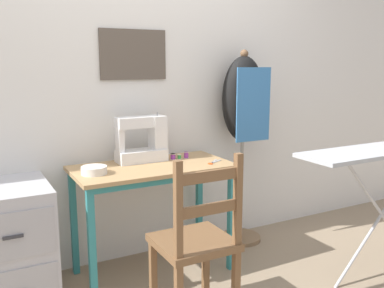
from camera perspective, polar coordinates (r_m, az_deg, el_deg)
The scene contains 12 objects.
ground_plane at distance 2.83m, azimuth -2.87°, elevation -18.62°, with size 14.00×14.00×0.00m, color gray.
wall_back at distance 3.00m, azimuth -7.96°, elevation 8.55°, with size 10.00×0.07×2.55m.
sewing_table at distance 2.79m, azimuth -5.17°, elevation -4.95°, with size 1.02×0.52×0.73m.
sewing_machine at distance 2.88m, azimuth -6.41°, elevation 0.52°, with size 0.35×0.15×0.33m.
fabric_bowl at distance 2.62m, azimuth -12.92°, elevation -3.39°, with size 0.15×0.15×0.05m.
scissors at distance 2.84m, azimuth 2.76°, elevation -2.49°, with size 0.14×0.11×0.01m.
thread_spool_near_machine at distance 2.93m, azimuth -2.55°, elevation -1.68°, with size 0.04×0.04×0.04m.
thread_spool_mid_table at distance 2.94m, azimuth -1.70°, elevation -1.70°, with size 0.03×0.03×0.03m.
thread_spool_far_edge at distance 2.97m, azimuth -0.78°, elevation -1.48°, with size 0.04×0.04×0.04m.
wooden_chair at distance 2.32m, azimuth 0.58°, elevation -13.10°, with size 0.40×0.38×0.94m.
filing_cabinet at distance 2.73m, azimuth -23.12°, elevation -12.35°, with size 0.46×0.56×0.71m.
dress_form at distance 3.25m, azimuth 6.86°, elevation 4.85°, with size 0.34×0.32×1.48m.
Camera 1 is at (-1.05, -2.23, 1.39)m, focal length 40.00 mm.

